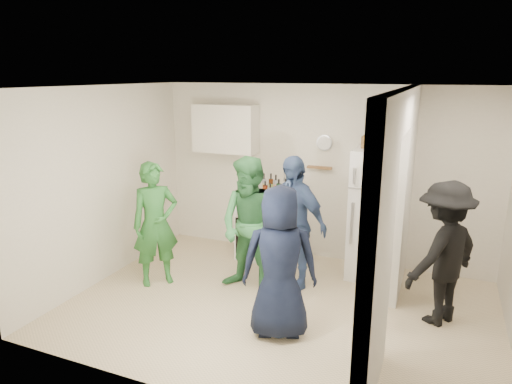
% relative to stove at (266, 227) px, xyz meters
% --- Properties ---
extents(floor, '(4.80, 4.80, 0.00)m').
position_rel_stove_xyz_m(floor, '(0.70, -1.37, -0.46)').
color(floor, beige).
rests_on(floor, ground).
extents(wall_back, '(4.80, 0.00, 4.80)m').
position_rel_stove_xyz_m(wall_back, '(0.70, 0.33, 0.79)').
color(wall_back, silver).
rests_on(wall_back, floor).
extents(wall_front, '(4.80, 0.00, 4.80)m').
position_rel_stove_xyz_m(wall_front, '(0.70, -3.07, 0.79)').
color(wall_front, silver).
rests_on(wall_front, floor).
extents(wall_left, '(0.00, 3.40, 3.40)m').
position_rel_stove_xyz_m(wall_left, '(-1.70, -1.37, 0.79)').
color(wall_left, silver).
rests_on(wall_left, floor).
extents(ceiling, '(4.80, 4.80, 0.00)m').
position_rel_stove_xyz_m(ceiling, '(0.70, -1.37, 2.04)').
color(ceiling, white).
rests_on(ceiling, wall_back).
extents(partition_pier_back, '(0.12, 1.20, 2.50)m').
position_rel_stove_xyz_m(partition_pier_back, '(1.90, -0.27, 0.79)').
color(partition_pier_back, silver).
rests_on(partition_pier_back, floor).
extents(partition_pier_front, '(0.12, 1.20, 2.50)m').
position_rel_stove_xyz_m(partition_pier_front, '(1.90, -2.47, 0.79)').
color(partition_pier_front, silver).
rests_on(partition_pier_front, floor).
extents(partition_header, '(0.12, 1.00, 0.40)m').
position_rel_stove_xyz_m(partition_header, '(1.90, -1.37, 1.84)').
color(partition_header, silver).
rests_on(partition_header, partition_pier_back).
extents(stove, '(0.77, 0.64, 0.91)m').
position_rel_stove_xyz_m(stove, '(0.00, 0.00, 0.00)').
color(stove, white).
rests_on(stove, floor).
extents(upper_cabinet, '(0.95, 0.34, 0.70)m').
position_rel_stove_xyz_m(upper_cabinet, '(-0.70, 0.15, 1.39)').
color(upper_cabinet, silver).
rests_on(upper_cabinet, wall_back).
extents(fridge, '(0.71, 0.69, 1.72)m').
position_rel_stove_xyz_m(fridge, '(1.60, -0.03, 0.40)').
color(fridge, white).
rests_on(fridge, floor).
extents(wicker_basket, '(0.35, 0.25, 0.15)m').
position_rel_stove_xyz_m(wicker_basket, '(1.50, 0.02, 1.34)').
color(wicker_basket, brown).
rests_on(wicker_basket, fridge).
extents(blue_bowl, '(0.24, 0.24, 0.11)m').
position_rel_stove_xyz_m(blue_bowl, '(1.50, 0.02, 1.47)').
color(blue_bowl, navy).
rests_on(blue_bowl, wicker_basket).
extents(yellow_cup_stack_top, '(0.09, 0.09, 0.25)m').
position_rel_stove_xyz_m(yellow_cup_stack_top, '(1.82, -0.13, 1.39)').
color(yellow_cup_stack_top, '#FFF615').
rests_on(yellow_cup_stack_top, fridge).
extents(wall_clock, '(0.22, 0.02, 0.22)m').
position_rel_stove_xyz_m(wall_clock, '(0.75, 0.31, 1.24)').
color(wall_clock, white).
rests_on(wall_clock, wall_back).
extents(spice_shelf, '(0.35, 0.08, 0.03)m').
position_rel_stove_xyz_m(spice_shelf, '(0.70, 0.28, 0.89)').
color(spice_shelf, olive).
rests_on(spice_shelf, wall_back).
extents(yellow_cup_stack_stove, '(0.09, 0.09, 0.25)m').
position_rel_stove_xyz_m(yellow_cup_stack_stove, '(-0.12, -0.22, 0.58)').
color(yellow_cup_stack_stove, yellow).
rests_on(yellow_cup_stack_stove, stove).
extents(red_cup, '(0.09, 0.09, 0.12)m').
position_rel_stove_xyz_m(red_cup, '(0.22, -0.20, 0.52)').
color(red_cup, red).
rests_on(red_cup, stove).
extents(person_green_left, '(0.68, 0.68, 1.59)m').
position_rel_stove_xyz_m(person_green_left, '(-0.97, -1.33, 0.34)').
color(person_green_left, '#2D712E').
rests_on(person_green_left, floor).
extents(person_green_center, '(0.91, 0.75, 1.69)m').
position_rel_stove_xyz_m(person_green_center, '(0.24, -1.09, 0.39)').
color(person_green_center, '#3A8546').
rests_on(person_green_center, floor).
extents(person_denim, '(1.08, 0.73, 1.70)m').
position_rel_stove_xyz_m(person_denim, '(0.65, -0.78, 0.39)').
color(person_denim, navy).
rests_on(person_denim, floor).
extents(person_navy, '(0.90, 0.74, 1.59)m').
position_rel_stove_xyz_m(person_navy, '(0.88, -1.87, 0.34)').
color(person_navy, black).
rests_on(person_navy, floor).
extents(person_nook, '(1.06, 1.17, 1.57)m').
position_rel_stove_xyz_m(person_nook, '(2.40, -0.95, 0.33)').
color(person_nook, black).
rests_on(person_nook, floor).
extents(bottle_a, '(0.07, 0.07, 0.26)m').
position_rel_stove_xyz_m(bottle_a, '(-0.28, 0.11, 0.59)').
color(bottle_a, brown).
rests_on(bottle_a, stove).
extents(bottle_b, '(0.07, 0.07, 0.32)m').
position_rel_stove_xyz_m(bottle_b, '(-0.17, -0.09, 0.62)').
color(bottle_b, '#1F4216').
rests_on(bottle_b, stove).
extents(bottle_c, '(0.06, 0.06, 0.31)m').
position_rel_stove_xyz_m(bottle_c, '(-0.08, 0.13, 0.61)').
color(bottle_c, '#9EA2AB').
rests_on(bottle_c, stove).
extents(bottle_d, '(0.07, 0.07, 0.25)m').
position_rel_stove_xyz_m(bottle_d, '(0.01, -0.05, 0.58)').
color(bottle_d, '#5F2210').
rests_on(bottle_d, stove).
extents(bottle_e, '(0.07, 0.07, 0.30)m').
position_rel_stove_xyz_m(bottle_e, '(0.09, 0.17, 0.61)').
color(bottle_e, '#A1AAB3').
rests_on(bottle_e, stove).
extents(bottle_f, '(0.07, 0.07, 0.28)m').
position_rel_stove_xyz_m(bottle_f, '(0.18, 0.03, 0.59)').
color(bottle_f, '#153C1B').
rests_on(bottle_f, stove).
extents(bottle_g, '(0.08, 0.08, 0.27)m').
position_rel_stove_xyz_m(bottle_g, '(0.25, 0.13, 0.59)').
color(bottle_g, olive).
rests_on(bottle_g, stove).
extents(bottle_h, '(0.06, 0.06, 0.32)m').
position_rel_stove_xyz_m(bottle_h, '(-0.32, -0.12, 0.61)').
color(bottle_h, silver).
rests_on(bottle_h, stove).
extents(bottle_i, '(0.06, 0.06, 0.33)m').
position_rel_stove_xyz_m(bottle_i, '(0.03, 0.11, 0.62)').
color(bottle_i, '#4B220C').
rests_on(bottle_i, stove).
extents(bottle_j, '(0.08, 0.08, 0.25)m').
position_rel_stove_xyz_m(bottle_j, '(0.30, -0.09, 0.58)').
color(bottle_j, '#306723').
rests_on(bottle_j, stove).
extents(bottle_k, '(0.08, 0.08, 0.26)m').
position_rel_stove_xyz_m(bottle_k, '(-0.20, 0.02, 0.59)').
color(bottle_k, brown).
rests_on(bottle_k, stove).
extents(bottle_l, '(0.06, 0.06, 0.25)m').
position_rel_stove_xyz_m(bottle_l, '(0.12, -0.15, 0.58)').
color(bottle_l, gray).
rests_on(bottle_l, stove).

